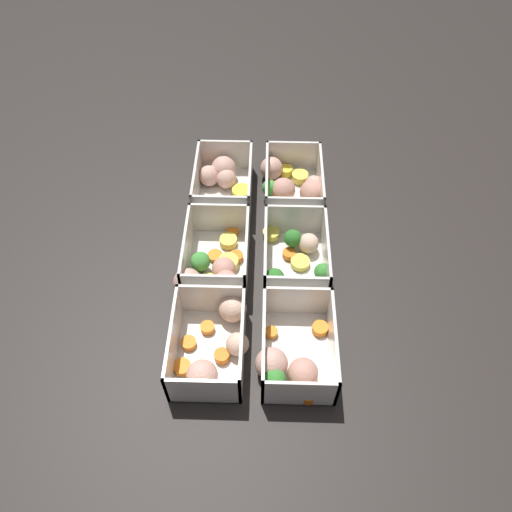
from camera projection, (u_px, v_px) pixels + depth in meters
The scene contains 7 objects.
ground_plane at pixel (256, 265), 0.92m from camera, with size 4.00×4.00×0.00m, color #282321.
container_near_left at pixel (222, 181), 1.02m from camera, with size 0.18×0.12×0.07m.
container_near_center at pixel (213, 265), 0.89m from camera, with size 0.18×0.13×0.07m.
container_near_right at pixel (214, 344), 0.79m from camera, with size 0.19×0.13×0.07m.
container_far_left at pixel (292, 186), 1.02m from camera, with size 0.17×0.15×0.07m.
container_far_center at pixel (296, 260), 0.90m from camera, with size 0.18×0.12×0.07m.
container_far_right at pixel (291, 359), 0.77m from camera, with size 0.17×0.13×0.07m.
Camera 1 is at (0.56, 0.01, 0.73)m, focal length 35.00 mm.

